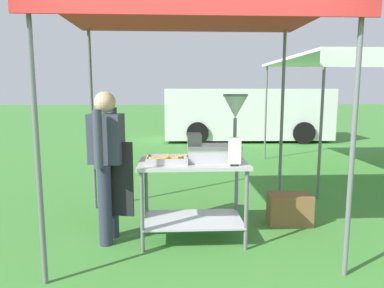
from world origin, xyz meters
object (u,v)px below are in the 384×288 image
stall_canopy (193,18)px  neighbour_tent (370,61)px  donut_cart (193,184)px  vendor (108,159)px  donut_fryer (219,137)px  donut_tray (167,160)px  supply_crate (290,209)px  menu_sign (235,154)px  van_white (246,114)px

stall_canopy → neighbour_tent: 4.51m
donut_cart → vendor: (-0.90, 0.02, 0.28)m
stall_canopy → donut_fryer: (0.28, -0.10, -1.22)m
donut_fryer → neighbour_tent: neighbour_tent is taller
donut_tray → donut_fryer: 0.61m
stall_canopy → neighbour_tent: bearing=39.0°
donut_tray → supply_crate: 1.70m
neighbour_tent → stall_canopy: bearing=-141.0°
stall_canopy → vendor: size_ratio=1.73×
donut_tray → vendor: 0.63m
menu_sign → neighbour_tent: neighbour_tent is taller
donut_fryer → vendor: (-1.18, 0.01, -0.23)m
stall_canopy → donut_cart: size_ratio=2.44×
donut_tray → menu_sign: 0.71m
donut_tray → menu_sign: menu_sign is taller
stall_canopy → menu_sign: (0.40, -0.34, -1.36)m
vendor → supply_crate: (2.10, 0.37, -0.71)m
stall_canopy → supply_crate: bearing=13.3°
donut_cart → vendor: bearing=179.0°
donut_fryer → neighbour_tent: size_ratio=0.21×
van_white → neighbour_tent: size_ratio=1.60×
menu_sign → donut_fryer: bearing=117.3°
van_white → neighbour_tent: 5.36m
donut_fryer → menu_sign: (0.12, -0.24, -0.14)m
stall_canopy → supply_crate: size_ratio=5.22×
donut_fryer → donut_cart: bearing=-179.7°
vendor → stall_canopy: bearing=5.3°
vendor → neighbour_tent: neighbour_tent is taller
vendor → supply_crate: 2.25m
menu_sign → van_white: size_ratio=0.05×
donut_cart → neighbour_tent: neighbour_tent is taller
donut_cart → vendor: 0.94m
donut_cart → supply_crate: (1.20, 0.38, -0.44)m
donut_fryer → van_white: (1.92, 7.97, -0.26)m
van_white → donut_cart: bearing=-105.4°
donut_tray → van_white: bearing=72.9°
stall_canopy → donut_tray: size_ratio=6.58×
donut_fryer → van_white: bearing=76.5°
menu_sign → neighbour_tent: 4.59m
menu_sign → stall_canopy: bearing=140.1°
donut_cart → donut_fryer: (0.28, 0.00, 0.51)m
donut_cart → supply_crate: donut_cart is taller
stall_canopy → van_white: 8.31m
donut_cart → neighbour_tent: (3.51, 2.93, 1.55)m
donut_tray → supply_crate: size_ratio=0.79×
donut_fryer → neighbour_tent: 4.48m
menu_sign → vendor: size_ratio=0.18×
vendor → donut_tray: bearing=-8.0°
stall_canopy → donut_cart: bearing=-90.0°
supply_crate → vendor: bearing=-170.1°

